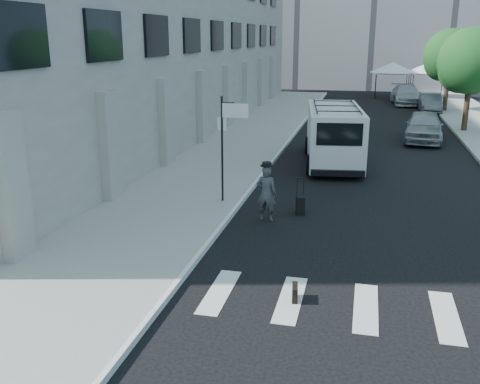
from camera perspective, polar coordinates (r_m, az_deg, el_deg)
The scene contains 15 objects.
ground at distance 14.66m, azimuth 4.74°, elevation -5.78°, with size 120.00×120.00×0.00m, color black.
sidewalk_left at distance 30.58m, azimuth 1.42°, elevation 6.11°, with size 4.50×48.00×0.15m, color gray.
building_left at distance 34.21m, azimuth -10.28°, elevation 16.93°, with size 10.00×44.00×12.00m, color gray.
sign_pole at distance 17.43m, azimuth -1.19°, elevation 6.92°, with size 1.03×0.07×3.50m.
tree_near at distance 34.09m, azimuth 23.26°, elevation 12.49°, with size 3.80×3.83×6.03m.
tree_far at distance 42.99m, azimuth 21.32°, elevation 13.23°, with size 3.80×3.83×6.03m.
tent_left at distance 51.57m, azimuth 15.98°, elevation 12.63°, with size 4.00×4.00×3.20m.
tent_right at distance 52.29m, azimuth 19.54°, elevation 12.38°, with size 4.00×4.00×3.20m.
businessman at distance 16.38m, azimuth 2.82°, elevation -0.15°, with size 0.63×0.41×1.73m, color #3E3E41.
briefcase at distance 11.80m, azimuth 5.87°, elevation -10.64°, with size 0.12×0.44×0.34m, color black.
suitcase at distance 17.20m, azimuth 6.44°, elevation -1.37°, with size 0.34×0.46×1.15m.
cargo_van at distance 24.18m, azimuth 9.95°, elevation 6.06°, with size 3.01×6.92×2.51m.
parked_car_a at distance 30.60m, azimuth 19.01°, elevation 6.63°, with size 1.92×4.76×1.62m, color #96979D.
parked_car_b at distance 42.72m, azimuth 19.63°, elevation 8.93°, with size 1.44×4.14×1.36m, color #585C5F.
parked_car_c at distance 46.91m, azimuth 17.32°, elevation 9.84°, with size 2.19×5.40×1.57m, color #B0B2B9.
Camera 1 is at (1.94, -13.45, 5.51)m, focal length 40.00 mm.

